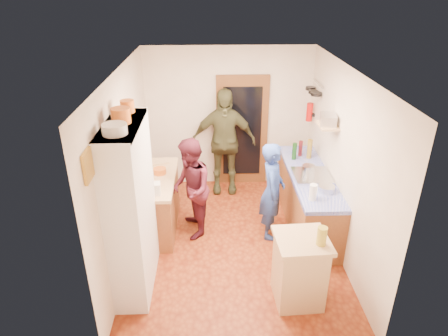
{
  "coord_description": "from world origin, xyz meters",
  "views": [
    {
      "loc": [
        -0.31,
        -4.97,
        3.67
      ],
      "look_at": [
        -0.14,
        0.15,
        1.18
      ],
      "focal_mm": 32.0,
      "sensor_mm": 36.0,
      "label": 1
    }
  ],
  "objects_px": {
    "person_left": "(192,188)",
    "person_back": "(224,142)",
    "hutch_body": "(131,210)",
    "person_hob": "(274,192)",
    "right_counter_base": "(307,200)",
    "island_base": "(299,271)"
  },
  "relations": [
    {
      "from": "right_counter_base",
      "to": "island_base",
      "type": "relative_size",
      "value": 2.56
    },
    {
      "from": "person_hob",
      "to": "person_back",
      "type": "bearing_deg",
      "value": 34.25
    },
    {
      "from": "right_counter_base",
      "to": "person_hob",
      "type": "height_order",
      "value": "person_hob"
    },
    {
      "from": "person_hob",
      "to": "person_back",
      "type": "height_order",
      "value": "person_back"
    },
    {
      "from": "right_counter_base",
      "to": "person_hob",
      "type": "relative_size",
      "value": 1.44
    },
    {
      "from": "person_hob",
      "to": "person_left",
      "type": "distance_m",
      "value": 1.23
    },
    {
      "from": "person_left",
      "to": "hutch_body",
      "type": "bearing_deg",
      "value": -40.06
    },
    {
      "from": "person_hob",
      "to": "person_left",
      "type": "height_order",
      "value": "person_left"
    },
    {
      "from": "person_hob",
      "to": "person_back",
      "type": "distance_m",
      "value": 1.65
    },
    {
      "from": "person_left",
      "to": "person_back",
      "type": "height_order",
      "value": "person_back"
    },
    {
      "from": "right_counter_base",
      "to": "island_base",
      "type": "xyz_separation_m",
      "value": [
        -0.48,
        -1.7,
        0.01
      ]
    },
    {
      "from": "hutch_body",
      "to": "person_left",
      "type": "relative_size",
      "value": 1.4
    },
    {
      "from": "person_left",
      "to": "person_hob",
      "type": "bearing_deg",
      "value": 75.17
    },
    {
      "from": "hutch_body",
      "to": "person_back",
      "type": "height_order",
      "value": "hutch_body"
    },
    {
      "from": "person_left",
      "to": "person_back",
      "type": "relative_size",
      "value": 0.8
    },
    {
      "from": "island_base",
      "to": "person_hob",
      "type": "bearing_deg",
      "value": 95.02
    },
    {
      "from": "person_hob",
      "to": "person_back",
      "type": "relative_size",
      "value": 0.78
    },
    {
      "from": "right_counter_base",
      "to": "person_left",
      "type": "bearing_deg",
      "value": -174.04
    },
    {
      "from": "hutch_body",
      "to": "person_hob",
      "type": "relative_size",
      "value": 1.44
    },
    {
      "from": "hutch_body",
      "to": "person_hob",
      "type": "xyz_separation_m",
      "value": [
        1.9,
        0.98,
        -0.34
      ]
    },
    {
      "from": "right_counter_base",
      "to": "hutch_body",
      "type": "bearing_deg",
      "value": -152.53
    },
    {
      "from": "hutch_body",
      "to": "person_hob",
      "type": "bearing_deg",
      "value": 27.16
    }
  ]
}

